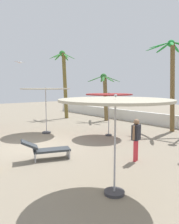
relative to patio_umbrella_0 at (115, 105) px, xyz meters
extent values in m
plane|color=gray|center=(-5.67, 0.36, -2.34)|extent=(56.00, 56.00, 0.00)
cube|color=silver|center=(-5.67, 9.88, -1.91)|extent=(25.20, 0.30, 0.88)
cylinder|color=#333338|center=(0.00, 0.00, -2.30)|extent=(0.54, 0.54, 0.08)
cylinder|color=#A5A5AD|center=(0.00, 0.00, -1.10)|extent=(0.05, 0.05, 2.49)
cylinder|color=#B7AD93|center=(0.00, 0.00, 0.12)|extent=(2.87, 2.87, 0.06)
sphere|color=#99999E|center=(0.00, 0.00, 0.24)|extent=(0.08, 0.08, 0.08)
cylinder|color=#333338|center=(-5.17, 4.69, -2.30)|extent=(0.36, 0.36, 0.08)
cylinder|color=#A5A5AD|center=(-5.17, 4.69, -1.15)|extent=(0.05, 0.05, 2.39)
cylinder|color=maroon|center=(-5.17, 4.69, 0.03)|extent=(2.61, 2.61, 0.06)
sphere|color=#99999E|center=(-5.17, 4.69, 0.11)|extent=(0.08, 0.08, 0.08)
cylinder|color=#333338|center=(-8.04, 2.24, -2.30)|extent=(0.54, 0.54, 0.08)
cylinder|color=#A5A5AD|center=(-8.04, 2.24, -1.00)|extent=(0.05, 0.05, 2.70)
cylinder|color=#B7AD93|center=(-8.04, 2.24, 0.33)|extent=(2.89, 2.89, 0.06)
sphere|color=#99999E|center=(-8.04, 2.24, 0.42)|extent=(0.08, 0.08, 0.08)
cylinder|color=brown|center=(-9.61, 8.55, -0.53)|extent=(0.59, 0.33, 3.64)
sphere|color=#296629|center=(-9.88, 8.55, 1.28)|extent=(0.53, 0.53, 0.53)
ellipsoid|color=#296629|center=(-9.19, 8.42, 1.11)|extent=(1.35, 0.44, 0.54)
ellipsoid|color=#296629|center=(-9.45, 9.10, 1.11)|extent=(0.98, 1.18, 0.54)
ellipsoid|color=#296629|center=(-9.93, 9.24, 1.11)|extent=(0.29, 1.35, 0.54)
ellipsoid|color=#296629|center=(-10.47, 8.92, 1.11)|extent=(1.23, 0.89, 0.54)
ellipsoid|color=#296629|center=(-10.46, 8.16, 1.11)|extent=(1.23, 0.90, 0.54)
ellipsoid|color=#296629|center=(-10.13, 7.89, 1.11)|extent=(0.66, 1.32, 0.54)
ellipsoid|color=#296629|center=(-9.37, 8.07, 1.11)|extent=(1.11, 1.06, 0.54)
cylinder|color=brown|center=(-3.68, 8.69, 0.38)|extent=(0.49, 0.27, 5.45)
sphere|color=#1F8935|center=(-3.89, 8.69, 3.10)|extent=(0.44, 0.44, 0.44)
ellipsoid|color=#1F8935|center=(-4.06, 9.46, 2.96)|extent=(0.52, 1.54, 0.50)
ellipsoid|color=#1F8935|center=(-4.63, 8.97, 2.96)|extent=(1.50, 0.74, 0.50)
ellipsoid|color=#1F8935|center=(-4.59, 8.33, 2.96)|extent=(1.45, 0.88, 0.50)
ellipsoid|color=#1F8935|center=(-4.18, 7.96, 2.96)|extent=(0.75, 1.50, 0.50)
ellipsoid|color=#1F8935|center=(-3.44, 8.04, 2.96)|extent=(1.04, 1.37, 0.50)
cylinder|color=brown|center=(-12.96, 6.73, 0.52)|extent=(0.72, 0.32, 5.75)
sphere|color=#308230|center=(-13.36, 6.73, 3.39)|extent=(0.52, 0.52, 0.52)
ellipsoid|color=#308230|center=(-12.76, 6.68, 3.16)|extent=(1.11, 0.29, 0.60)
ellipsoid|color=#308230|center=(-12.98, 7.19, 3.16)|extent=(0.85, 0.98, 0.60)
ellipsoid|color=#308230|center=(-13.67, 7.25, 3.16)|extent=(0.74, 1.05, 0.60)
ellipsoid|color=#308230|center=(-13.96, 6.67, 3.16)|extent=(1.12, 0.31, 0.60)
ellipsoid|color=#308230|center=(-13.61, 6.18, 3.16)|extent=(0.64, 1.08, 0.60)
ellipsoid|color=#308230|center=(-13.17, 6.16, 3.16)|extent=(0.55, 1.11, 0.60)
cube|color=#B7B7BC|center=(-3.35, 0.75, -2.17)|extent=(0.53, 0.23, 0.35)
cube|color=#B7B7BC|center=(-3.79, -0.48, -2.17)|extent=(0.53, 0.23, 0.35)
cube|color=#33383D|center=(-3.57, 0.13, -1.99)|extent=(0.99, 1.50, 0.08)
cube|color=#33383D|center=(-3.86, -0.66, -1.70)|extent=(0.73, 0.77, 0.36)
cylinder|color=#D8333F|center=(-1.34, 2.42, -1.94)|extent=(0.12, 0.12, 0.81)
cylinder|color=#D8333F|center=(-1.39, 2.57, -1.94)|extent=(0.12, 0.12, 0.81)
cube|color=#26262D|center=(-1.37, 2.50, -1.24)|extent=(0.34, 0.42, 0.58)
sphere|color=#936B4C|center=(-1.37, 2.50, -0.85)|extent=(0.22, 0.22, 0.22)
cylinder|color=#936B4C|center=(-1.29, 2.27, -1.21)|extent=(0.08, 0.08, 0.52)
cylinder|color=#936B4C|center=(-1.44, 2.73, -1.21)|extent=(0.08, 0.08, 0.52)
ellipsoid|color=white|center=(-11.31, 2.03, 2.13)|extent=(0.34, 0.24, 0.12)
sphere|color=white|center=(-11.46, 1.96, 2.16)|extent=(0.10, 0.10, 0.10)
cube|color=silver|center=(-11.22, 1.83, 2.15)|extent=(0.31, 0.47, 0.03)
cube|color=silver|center=(-11.40, 2.24, 2.15)|extent=(0.31, 0.47, 0.07)
camera|label=1|loc=(3.94, -3.98, 0.46)|focal=35.64mm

